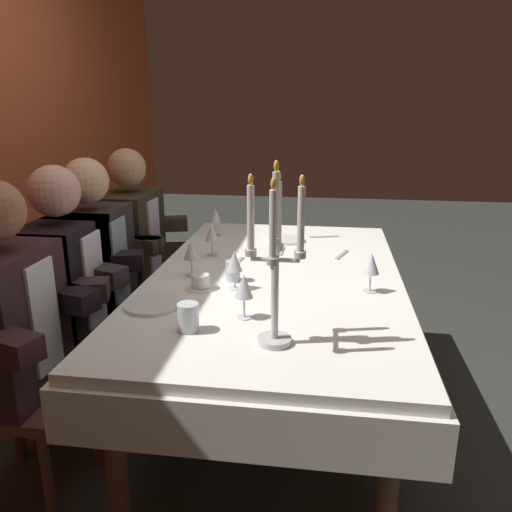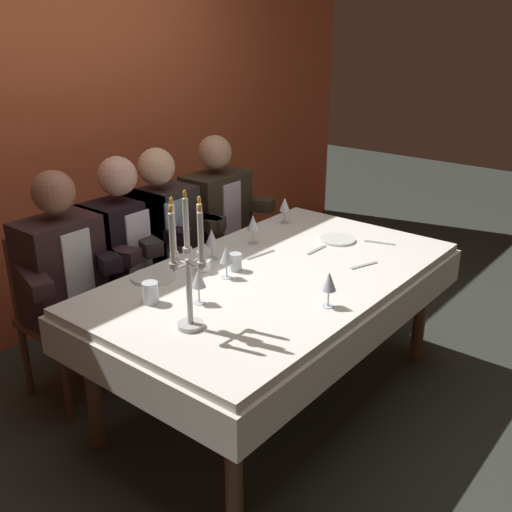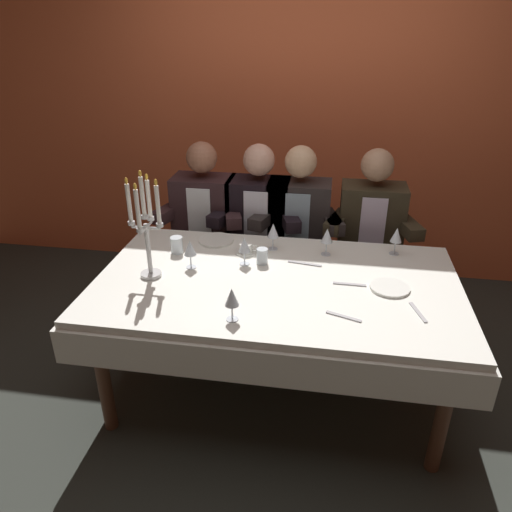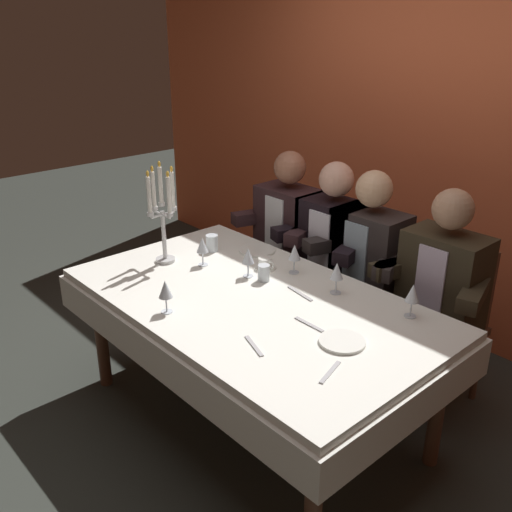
# 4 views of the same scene
# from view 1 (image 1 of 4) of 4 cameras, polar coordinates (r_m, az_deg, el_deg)

# --- Properties ---
(ground_plane) EXTENTS (12.00, 12.00, 0.00)m
(ground_plane) POSITION_cam_1_polar(r_m,az_deg,el_deg) (2.60, 2.04, -17.74)
(ground_plane) COLOR #2F332D
(dining_table) EXTENTS (1.94, 1.14, 0.74)m
(dining_table) POSITION_cam_1_polar(r_m,az_deg,el_deg) (2.30, 2.20, -4.92)
(dining_table) COLOR white
(dining_table) RESTS_ON ground_plane
(candelabra) EXTENTS (0.19, 0.19, 0.58)m
(candelabra) POSITION_cam_1_polar(r_m,az_deg,el_deg) (1.54, 2.18, -0.61)
(candelabra) COLOR silver
(candelabra) RESTS_ON dining_table
(dinner_plate_0) EXTENTS (0.20, 0.20, 0.01)m
(dinner_plate_0) POSITION_cam_1_polar(r_m,az_deg,el_deg) (2.81, 3.42, 1.84)
(dinner_plate_0) COLOR white
(dinner_plate_0) RESTS_ON dining_table
(dinner_plate_1) EXTENTS (0.22, 0.22, 0.01)m
(dinner_plate_1) POSITION_cam_1_polar(r_m,az_deg,el_deg) (1.95, -11.58, -5.39)
(dinner_plate_1) COLOR white
(dinner_plate_1) RESTS_ON dining_table
(wine_glass_0) EXTENTS (0.07, 0.07, 0.16)m
(wine_glass_0) POSITION_cam_1_polar(r_m,az_deg,el_deg) (2.23, -7.34, 0.55)
(wine_glass_0) COLOR silver
(wine_glass_0) RESTS_ON dining_table
(wine_glass_1) EXTENTS (0.07, 0.07, 0.16)m
(wine_glass_1) POSITION_cam_1_polar(r_m,az_deg,el_deg) (2.90, -4.63, 4.50)
(wine_glass_1) COLOR silver
(wine_glass_1) RESTS_ON dining_table
(wine_glass_2) EXTENTS (0.07, 0.07, 0.16)m
(wine_glass_2) POSITION_cam_1_polar(r_m,az_deg,el_deg) (2.51, -5.00, 2.58)
(wine_glass_2) COLOR silver
(wine_glass_2) RESTS_ON dining_table
(wine_glass_3) EXTENTS (0.07, 0.07, 0.16)m
(wine_glass_3) POSITION_cam_1_polar(r_m,az_deg,el_deg) (2.05, -2.47, -0.66)
(wine_glass_3) COLOR silver
(wine_glass_3) RESTS_ON dining_table
(wine_glass_4) EXTENTS (0.07, 0.07, 0.16)m
(wine_glass_4) POSITION_cam_1_polar(r_m,az_deg,el_deg) (2.07, 12.88, -0.93)
(wine_glass_4) COLOR silver
(wine_glass_4) RESTS_ON dining_table
(wine_glass_5) EXTENTS (0.07, 0.07, 0.16)m
(wine_glass_5) POSITION_cam_1_polar(r_m,az_deg,el_deg) (1.78, -1.36, -3.59)
(wine_glass_5) COLOR silver
(wine_glass_5) RESTS_ON dining_table
(water_tumbler_0) EXTENTS (0.07, 0.07, 0.10)m
(water_tumbler_0) POSITION_cam_1_polar(r_m,az_deg,el_deg) (1.72, -7.66, -6.87)
(water_tumbler_0) COLOR silver
(water_tumbler_0) RESTS_ON dining_table
(water_tumbler_1) EXTENTS (0.06, 0.06, 0.09)m
(water_tumbler_1) POSITION_cam_1_polar(r_m,az_deg,el_deg) (2.17, -2.64, -1.69)
(water_tumbler_1) COLOR silver
(water_tumbler_1) RESTS_ON dining_table
(coffee_cup_0) EXTENTS (0.13, 0.12, 0.06)m
(coffee_cup_0) POSITION_cam_1_polar(r_m,az_deg,el_deg) (2.10, -6.30, -2.97)
(coffee_cup_0) COLOR white
(coffee_cup_0) RESTS_ON dining_table
(fork_0) EXTENTS (0.07, 0.17, 0.01)m
(fork_0) POSITION_cam_1_polar(r_m,az_deg,el_deg) (2.91, 7.71, 2.17)
(fork_0) COLOR #B7B7BC
(fork_0) RESTS_ON dining_table
(fork_1) EXTENTS (0.17, 0.02, 0.01)m
(fork_1) POSITION_cam_1_polar(r_m,az_deg,el_deg) (2.62, 2.91, 0.63)
(fork_1) COLOR #B7B7BC
(fork_1) RESTS_ON dining_table
(fork_2) EXTENTS (0.17, 0.07, 0.01)m
(fork_2) POSITION_cam_1_polar(r_m,az_deg,el_deg) (2.58, 9.66, 0.16)
(fork_2) COLOR #B7B7BC
(fork_2) RESTS_ON dining_table
(knife_3) EXTENTS (0.19, 0.05, 0.01)m
(knife_3) POSITION_cam_1_polar(r_m,az_deg,el_deg) (2.41, -2.25, -0.81)
(knife_3) COLOR #B7B7BC
(knife_3) RESTS_ON dining_table
(seated_diner_0) EXTENTS (0.63, 0.48, 1.24)m
(seated_diner_0) POSITION_cam_1_polar(r_m,az_deg,el_deg) (2.00, -26.13, -6.63)
(seated_diner_0) COLOR brown
(seated_diner_0) RESTS_ON ground_plane
(seated_diner_1) EXTENTS (0.63, 0.48, 1.24)m
(seated_diner_1) POSITION_cam_1_polar(r_m,az_deg,el_deg) (2.31, -20.88, -2.95)
(seated_diner_1) COLOR brown
(seated_diner_1) RESTS_ON ground_plane
(seated_diner_2) EXTENTS (0.63, 0.48, 1.24)m
(seated_diner_2) POSITION_cam_1_polar(r_m,az_deg,el_deg) (2.54, -17.95, -0.88)
(seated_diner_2) COLOR brown
(seated_diner_2) RESTS_ON ground_plane
(seated_diner_3) EXTENTS (0.63, 0.48, 1.24)m
(seated_diner_3) POSITION_cam_1_polar(r_m,az_deg,el_deg) (2.97, -13.93, 1.96)
(seated_diner_3) COLOR brown
(seated_diner_3) RESTS_ON ground_plane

